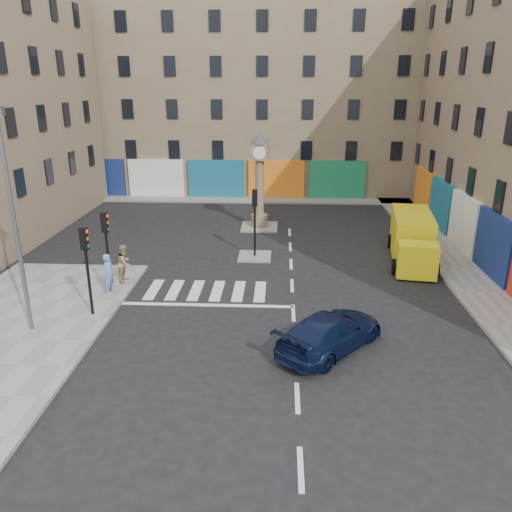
# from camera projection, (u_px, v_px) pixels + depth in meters

# --- Properties ---
(ground) EXTENTS (120.00, 120.00, 0.00)m
(ground) POSITION_uv_depth(u_px,v_px,m) (294.00, 324.00, 20.07)
(ground) COLOR black
(ground) RESTS_ON ground
(sidewalk_left) EXTENTS (7.00, 16.00, 0.15)m
(sidewalk_left) POSITION_uv_depth(u_px,v_px,m) (1.00, 340.00, 18.68)
(sidewalk_left) COLOR gray
(sidewalk_left) RESTS_ON ground
(sidewalk_right) EXTENTS (2.60, 30.00, 0.15)m
(sidewalk_right) POSITION_uv_depth(u_px,v_px,m) (440.00, 248.00, 29.07)
(sidewalk_right) COLOR gray
(sidewalk_right) RESTS_ON ground
(sidewalk_far) EXTENTS (32.00, 2.40, 0.15)m
(sidewalk_far) POSITION_uv_depth(u_px,v_px,m) (240.00, 199.00, 41.18)
(sidewalk_far) COLOR gray
(sidewalk_far) RESTS_ON ground
(island_near) EXTENTS (1.80, 1.80, 0.12)m
(island_near) POSITION_uv_depth(u_px,v_px,m) (255.00, 256.00, 27.69)
(island_near) COLOR gray
(island_near) RESTS_ON ground
(island_far) EXTENTS (2.40, 2.40, 0.12)m
(island_far) POSITION_uv_depth(u_px,v_px,m) (259.00, 227.00, 33.35)
(island_far) COLOR gray
(island_far) RESTS_ON ground
(building_far) EXTENTS (32.00, 10.00, 17.00)m
(building_far) POSITION_uv_depth(u_px,v_px,m) (244.00, 91.00, 43.87)
(building_far) COLOR #817356
(building_far) RESTS_ON ground
(traffic_light_left_near) EXTENTS (0.28, 0.22, 3.70)m
(traffic_light_left_near) POSITION_uv_depth(u_px,v_px,m) (86.00, 257.00, 19.79)
(traffic_light_left_near) COLOR black
(traffic_light_left_near) RESTS_ON sidewalk_left
(traffic_light_left_far) EXTENTS (0.28, 0.22, 3.70)m
(traffic_light_left_far) POSITION_uv_depth(u_px,v_px,m) (106.00, 240.00, 22.06)
(traffic_light_left_far) COLOR black
(traffic_light_left_far) RESTS_ON sidewalk_left
(traffic_light_island) EXTENTS (0.28, 0.22, 3.70)m
(traffic_light_island) POSITION_uv_depth(u_px,v_px,m) (255.00, 212.00, 26.86)
(traffic_light_island) COLOR black
(traffic_light_island) RESTS_ON island_near
(lamp_post) EXTENTS (0.50, 0.25, 8.30)m
(lamp_post) POSITION_uv_depth(u_px,v_px,m) (13.00, 212.00, 17.85)
(lamp_post) COLOR #595B60
(lamp_post) RESTS_ON sidewalk_left
(clock_pillar) EXTENTS (1.20, 1.20, 6.10)m
(clock_pillar) POSITION_uv_depth(u_px,v_px,m) (260.00, 175.00, 32.20)
(clock_pillar) COLOR #866F58
(clock_pillar) RESTS_ON island_far
(navy_sedan) EXTENTS (4.58, 4.89, 1.39)m
(navy_sedan) POSITION_uv_depth(u_px,v_px,m) (331.00, 332.00, 17.97)
(navy_sedan) COLOR black
(navy_sedan) RESTS_ON ground
(yellow_van) EXTENTS (3.02, 6.82, 2.40)m
(yellow_van) POSITION_uv_depth(u_px,v_px,m) (412.00, 238.00, 27.09)
(yellow_van) COLOR yellow
(yellow_van) RESTS_ON ground
(pedestrian_blue) EXTENTS (0.52, 0.72, 1.85)m
(pedestrian_blue) POSITION_uv_depth(u_px,v_px,m) (109.00, 274.00, 22.37)
(pedestrian_blue) COLOR #5E91D8
(pedestrian_blue) RESTS_ON sidewalk_left
(pedestrian_tan) EXTENTS (0.72, 0.91, 1.80)m
(pedestrian_tan) POSITION_uv_depth(u_px,v_px,m) (125.00, 263.00, 23.77)
(pedestrian_tan) COLOR #98825D
(pedestrian_tan) RESTS_ON sidewalk_left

